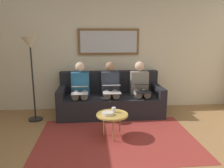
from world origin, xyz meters
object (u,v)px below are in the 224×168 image
object	(u,v)px
coffee_table	(112,115)
laptop_silver	(112,88)
couch	(110,100)
laptop_black	(143,88)
person_left	(140,86)
cup	(114,110)
bowl	(108,114)
standing_lamp	(31,52)
framed_mirror	(109,42)
person_right	(80,88)
laptop_white	(80,90)
person_middle	(111,87)

from	to	relation	value
coffee_table	laptop_silver	world-z (taller)	laptop_silver
couch	laptop_black	distance (m)	0.78
person_left	laptop_silver	bearing A→B (deg)	20.73
person_left	cup	bearing A→B (deg)	57.59
cup	laptop_silver	distance (m)	0.84
bowl	standing_lamp	distance (m)	1.95
framed_mirror	person_right	xyz separation A→B (m)	(0.64, 0.46, -0.94)
framed_mirror	laptop_silver	distance (m)	1.15
framed_mirror	bowl	distance (m)	1.98
coffee_table	laptop_white	size ratio (longest dim) A/B	1.53
bowl	laptop_silver	size ratio (longest dim) A/B	0.49
person_right	standing_lamp	size ratio (longest dim) A/B	0.69
person_right	person_middle	bearing A→B (deg)	180.00
person_right	couch	bearing A→B (deg)	-173.87
laptop_black	person_middle	size ratio (longest dim) A/B	0.33
framed_mirror	standing_lamp	bearing A→B (deg)	22.94
person_middle	person_right	size ratio (longest dim) A/B	1.00
person_middle	framed_mirror	bearing A→B (deg)	-90.00
person_middle	person_left	bearing A→B (deg)	180.00
standing_lamp	cup	bearing A→B (deg)	150.23
person_left	person_right	world-z (taller)	same
cup	laptop_silver	xyz separation A→B (m)	(-0.04, -0.82, 0.18)
coffee_table	bowl	xyz separation A→B (m)	(0.08, 0.03, 0.04)
person_left	person_middle	world-z (taller)	same
couch	standing_lamp	xyz separation A→B (m)	(1.55, 0.27, 1.06)
laptop_black	laptop_white	bearing A→B (deg)	0.15
coffee_table	person_middle	world-z (taller)	person_middle
person_middle	laptop_white	xyz separation A→B (m)	(0.64, 0.24, 0.02)
couch	person_right	world-z (taller)	person_right
framed_mirror	laptop_white	size ratio (longest dim) A/B	3.98
coffee_table	person_middle	bearing A→B (deg)	-93.44
framed_mirror	couch	bearing A→B (deg)	90.00
person_left	standing_lamp	world-z (taller)	standing_lamp
cup	person_middle	world-z (taller)	person_middle
standing_lamp	person_middle	bearing A→B (deg)	-172.69
framed_mirror	bowl	xyz separation A→B (m)	(0.15, 1.64, -1.11)
coffee_table	laptop_black	bearing A→B (deg)	-127.97
person_left	person_middle	bearing A→B (deg)	0.00
laptop_silver	cup	bearing A→B (deg)	87.48
cup	bowl	world-z (taller)	cup
framed_mirror	bowl	world-z (taller)	framed_mirror
cup	bowl	xyz separation A→B (m)	(0.11, 0.11, -0.02)
bowl	laptop_black	xyz separation A→B (m)	(-0.79, -0.94, 0.20)
couch	person_middle	xyz separation A→B (m)	(0.00, 0.07, 0.30)
person_left	laptop_white	distance (m)	1.30
person_middle	standing_lamp	size ratio (longest dim) A/B	0.69
laptop_silver	person_right	world-z (taller)	person_right
person_left	laptop_black	xyz separation A→B (m)	(0.00, 0.24, 0.03)
framed_mirror	standing_lamp	distance (m)	1.69
cup	person_middle	xyz separation A→B (m)	(-0.04, -1.06, 0.15)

